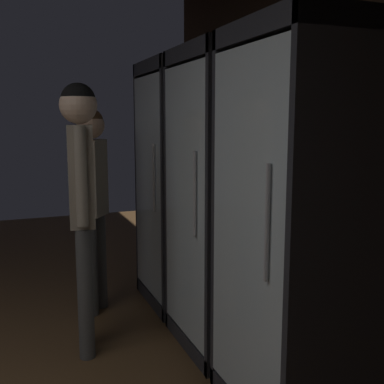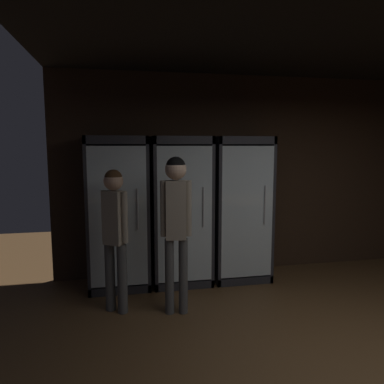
{
  "view_description": "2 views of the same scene",
  "coord_description": "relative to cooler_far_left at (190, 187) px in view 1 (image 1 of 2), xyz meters",
  "views": [
    {
      "loc": [
        1.38,
        1.36,
        1.49
      ],
      "look_at": [
        -0.92,
        2.27,
        1.11
      ],
      "focal_mm": 43.75,
      "sensor_mm": 36.0,
      "label": 1
    },
    {
      "loc": [
        -2.08,
        -1.96,
        1.83
      ],
      "look_at": [
        -1.23,
        2.29,
        1.27
      ],
      "focal_mm": 33.84,
      "sensor_mm": 36.0,
      "label": 2
    }
  ],
  "objects": [
    {
      "name": "cooler_center",
      "position": [
        1.62,
        0.0,
        -0.0
      ],
      "size": [
        0.76,
        0.64,
        1.94
      ],
      "color": "#2B2B30",
      "rests_on": "ground"
    },
    {
      "name": "shopper_near",
      "position": [
        0.61,
        -0.95,
        0.15
      ],
      "size": [
        0.33,
        0.23,
        1.71
      ],
      "color": "#4C4C4C",
      "rests_on": "ground"
    },
    {
      "name": "shopper_far",
      "position": [
        -0.04,
        -0.78,
        0.01
      ],
      "size": [
        0.28,
        0.25,
        1.57
      ],
      "color": "#4C4C4C",
      "rests_on": "ground"
    },
    {
      "name": "cooler_far_left",
      "position": [
        0.0,
        0.0,
        0.0
      ],
      "size": [
        0.76,
        0.64,
        1.94
      ],
      "color": "#2B2B30",
      "rests_on": "ground"
    },
    {
      "name": "cooler_left",
      "position": [
        0.81,
        -0.0,
        -0.0
      ],
      "size": [
        0.76,
        0.64,
        1.94
      ],
      "color": "#2B2B30",
      "rests_on": "ground"
    }
  ]
}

